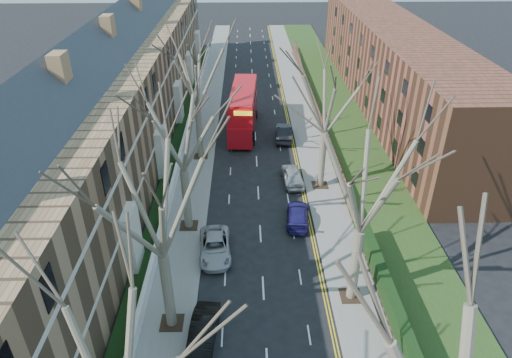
{
  "coord_description": "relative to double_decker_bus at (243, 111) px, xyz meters",
  "views": [
    {
      "loc": [
        -1.02,
        -13.66,
        21.88
      ],
      "look_at": [
        -0.27,
        18.1,
        3.16
      ],
      "focal_mm": 32.0,
      "sensor_mm": 36.0,
      "label": 1
    }
  ],
  "objects": [
    {
      "name": "tree_right_far",
      "position": [
        7.02,
        -12.72,
        6.86
      ],
      "size": [
        10.15,
        10.15,
        14.22
      ],
      "color": "brown",
      "rests_on": "ground"
    },
    {
      "name": "pavement_right",
      "position": [
        7.32,
        4.28,
        -2.32
      ],
      "size": [
        3.0,
        102.0,
        0.12
      ],
      "primitive_type": "cube",
      "color": "slate",
      "rests_on": "ground"
    },
    {
      "name": "car_right_near",
      "position": [
        4.4,
        -18.18,
        -1.74
      ],
      "size": [
        2.3,
        4.61,
        1.29
      ],
      "primitive_type": "imported",
      "rotation": [
        0.0,
        0.0,
        3.03
      ],
      "color": "navy",
      "rests_on": "ground"
    },
    {
      "name": "pavement_left",
      "position": [
        -4.68,
        4.28,
        -2.32
      ],
      "size": [
        3.0,
        102.0,
        0.12
      ],
      "primitive_type": "cube",
      "color": "slate",
      "rests_on": "ground"
    },
    {
      "name": "tree_right_mid",
      "position": [
        7.02,
        -26.72,
        7.18
      ],
      "size": [
        10.5,
        10.5,
        14.71
      ],
      "color": "brown",
      "rests_on": "ground"
    },
    {
      "name": "car_left_far",
      "position": [
        -2.08,
        -22.13,
        -1.7
      ],
      "size": [
        2.58,
        5.02,
        1.35
      ],
      "primitive_type": "imported",
      "rotation": [
        0.0,
        0.0,
        0.07
      ],
      "color": "#A5A5AA",
      "rests_on": "ground"
    },
    {
      "name": "tree_left_mid",
      "position": [
        -4.38,
        -28.72,
        7.18
      ],
      "size": [
        10.5,
        10.5,
        14.71
      ],
      "color": "brown",
      "rests_on": "ground"
    },
    {
      "name": "double_decker_bus",
      "position": [
        0.0,
        0.0,
        0.0
      ],
      "size": [
        3.48,
        11.73,
        4.82
      ],
      "rotation": [
        0.0,
        0.0,
        3.08
      ],
      "color": "#B70D15",
      "rests_on": "ground"
    },
    {
      "name": "flats_right",
      "position": [
        18.78,
        8.28,
        2.6
      ],
      "size": [
        13.97,
        54.0,
        10.0
      ],
      "color": "brown",
      "rests_on": "ground"
    },
    {
      "name": "car_right_mid",
      "position": [
        4.53,
        -11.97,
        -1.62
      ],
      "size": [
        2.17,
        4.59,
        1.51
      ],
      "primitive_type": "imported",
      "rotation": [
        0.0,
        0.0,
        3.23
      ],
      "color": "#9CA1A5",
      "rests_on": "ground"
    },
    {
      "name": "car_left_mid",
      "position": [
        -2.35,
        -29.87,
        -1.69
      ],
      "size": [
        1.88,
        4.32,
        1.38
      ],
      "primitive_type": "imported",
      "rotation": [
        0.0,
        0.0,
        -0.1
      ],
      "color": "black",
      "rests_on": "ground"
    },
    {
      "name": "grass_verge_right",
      "position": [
        11.82,
        4.28,
        -2.23
      ],
      "size": [
        6.0,
        102.0,
        0.06
      ],
      "color": "#243C16",
      "rests_on": "ground"
    },
    {
      "name": "tree_left_dist",
      "position": [
        -4.38,
        -6.72,
        7.18
      ],
      "size": [
        10.5,
        10.5,
        14.71
      ],
      "color": "brown",
      "rests_on": "ground"
    },
    {
      "name": "car_right_far",
      "position": [
        4.49,
        -2.59,
        -1.59
      ],
      "size": [
        2.06,
        4.92,
        1.58
      ],
      "primitive_type": "imported",
      "rotation": [
        0.0,
        0.0,
        3.06
      ],
      "color": "black",
      "rests_on": "ground"
    },
    {
      "name": "tree_left_far",
      "position": [
        -4.38,
        -18.72,
        6.86
      ],
      "size": [
        10.15,
        10.15,
        14.22
      ],
      "color": "brown",
      "rests_on": "ground"
    },
    {
      "name": "front_wall_left",
      "position": [
        -6.33,
        -3.72,
        -1.76
      ],
      "size": [
        0.3,
        78.0,
        1.0
      ],
      "color": "white",
      "rests_on": "ground"
    },
    {
      "name": "terrace_left",
      "position": [
        -12.32,
        -3.72,
        3.15
      ],
      "size": [
        9.7,
        78.0,
        13.6
      ],
      "color": "brown",
      "rests_on": "ground"
    }
  ]
}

